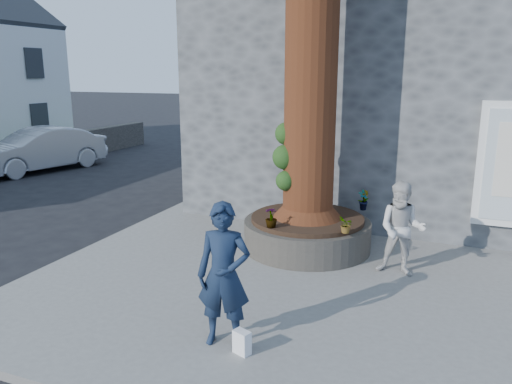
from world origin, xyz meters
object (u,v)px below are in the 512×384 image
at_px(man, 224,275).
at_px(woman, 402,229).
at_px(car_silver, 39,150).
at_px(planter, 307,233).

height_order(man, woman, man).
xyz_separation_m(man, car_silver, (-10.63, 7.81, -0.26)).
height_order(planter, car_silver, car_silver).
relative_size(planter, man, 1.33).
height_order(woman, car_silver, woman).
bearing_deg(woman, car_silver, 159.26).
distance_m(woman, car_silver, 13.25).
relative_size(woman, car_silver, 0.34).
distance_m(planter, man, 3.60).
height_order(planter, woman, woman).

